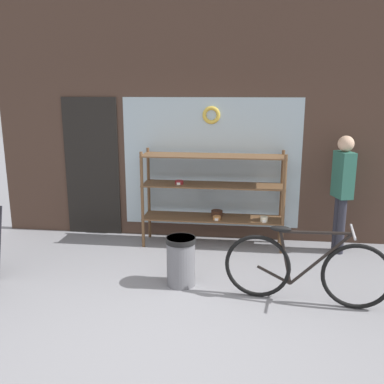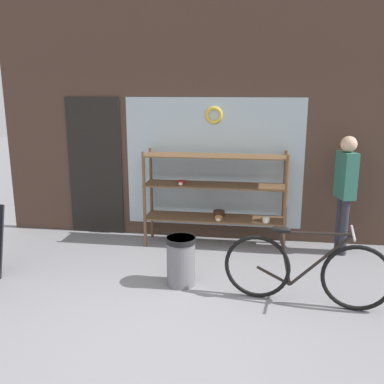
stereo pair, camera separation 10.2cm
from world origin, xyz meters
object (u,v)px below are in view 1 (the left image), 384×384
pedestrian (342,185)px  display_case (213,190)px  bicycle (305,269)px  trash_bin (181,259)px

pedestrian → display_case: bearing=-107.6°
display_case → bicycle: 1.99m
trash_bin → pedestrian: bearing=32.6°
display_case → pedestrian: bearing=-2.1°
pedestrian → trash_bin: 2.47m
bicycle → display_case: bearing=132.3°
pedestrian → trash_bin: pedestrian is taller
display_case → bicycle: bearing=-55.7°
bicycle → pedestrian: bearing=75.0°
display_case → pedestrian: size_ratio=1.23×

